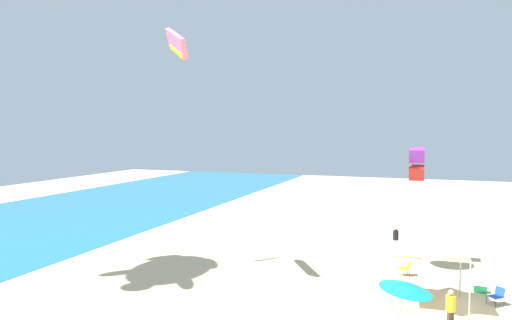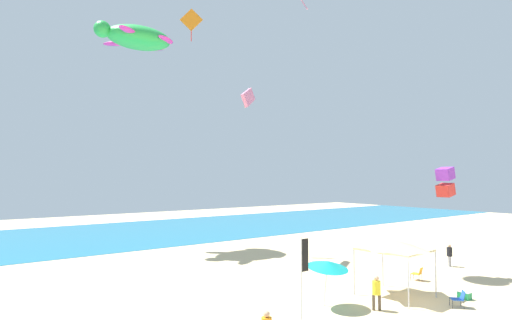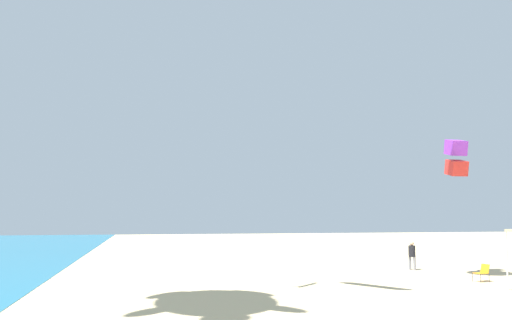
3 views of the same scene
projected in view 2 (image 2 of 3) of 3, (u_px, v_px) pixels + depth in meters
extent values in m
cube|color=#D6BC8C|center=(418.00, 305.00, 20.52)|extent=(120.00, 120.00, 0.10)
cube|color=teal|center=(153.00, 231.00, 48.35)|extent=(120.00, 23.40, 0.02)
cylinder|color=#B7B7BC|center=(408.00, 283.00, 19.82)|extent=(0.07, 0.07, 2.45)
cylinder|color=#B7B7BC|center=(436.00, 274.00, 21.66)|extent=(0.07, 0.07, 2.45)
cylinder|color=#B7B7BC|center=(354.00, 272.00, 22.25)|extent=(0.07, 0.07, 2.45)
cylinder|color=#B7B7BC|center=(383.00, 265.00, 24.08)|extent=(0.07, 0.07, 2.45)
cube|color=#D1B784|center=(394.00, 249.00, 22.01)|extent=(3.13, 3.47, 0.10)
pyramid|color=#D1B784|center=(394.00, 244.00, 22.02)|extent=(3.07, 3.40, 0.46)
cylinder|color=silver|center=(326.00, 283.00, 20.20)|extent=(0.09, 0.39, 2.27)
cone|color=teal|center=(328.00, 264.00, 20.10)|extent=(2.06, 2.08, 0.69)
cylinder|color=black|center=(450.00, 301.00, 20.33)|extent=(0.02, 0.02, 0.40)
cylinder|color=black|center=(453.00, 304.00, 19.82)|extent=(0.02, 0.02, 0.40)
cylinder|color=black|center=(461.00, 302.00, 20.23)|extent=(0.02, 0.02, 0.40)
cylinder|color=black|center=(464.00, 305.00, 19.72)|extent=(0.02, 0.02, 0.40)
cube|color=blue|center=(457.00, 299.00, 20.03)|extent=(0.73, 0.73, 0.03)
cube|color=blue|center=(463.00, 295.00, 19.99)|extent=(0.45, 0.43, 0.41)
cylinder|color=black|center=(413.00, 276.00, 25.67)|extent=(0.02, 0.02, 0.40)
cylinder|color=black|center=(411.00, 277.00, 25.28)|extent=(0.02, 0.02, 0.40)
cylinder|color=black|center=(422.00, 277.00, 25.34)|extent=(0.02, 0.02, 0.40)
cylinder|color=black|center=(419.00, 278.00, 24.94)|extent=(0.02, 0.02, 0.40)
cube|color=orange|center=(416.00, 274.00, 25.32)|extent=(0.63, 0.63, 0.03)
cube|color=orange|center=(421.00, 271.00, 25.14)|extent=(0.51, 0.24, 0.41)
cube|color=#1E8C4C|center=(464.00, 296.00, 21.39)|extent=(0.43, 0.62, 0.36)
cube|color=white|center=(464.00, 292.00, 21.40)|extent=(0.44, 0.64, 0.04)
cylinder|color=silver|center=(301.00, 303.00, 13.59)|extent=(0.06, 0.06, 4.43)
cube|color=black|center=(305.00, 255.00, 13.76)|extent=(0.30, 0.02, 1.10)
cylinder|color=brown|center=(374.00, 302.00, 19.58)|extent=(0.15, 0.15, 0.75)
cylinder|color=brown|center=(380.00, 302.00, 19.60)|extent=(0.15, 0.15, 0.75)
cylinder|color=yellow|center=(376.00, 288.00, 19.62)|extent=(0.39, 0.39, 0.65)
sphere|color=tan|center=(376.00, 278.00, 19.64)|extent=(0.24, 0.24, 0.24)
sphere|color=tan|center=(267.00, 314.00, 14.62)|extent=(0.24, 0.24, 0.24)
cylinder|color=slate|center=(450.00, 262.00, 29.09)|extent=(0.14, 0.14, 0.73)
cylinder|color=slate|center=(449.00, 261.00, 29.36)|extent=(0.14, 0.14, 0.73)
cylinder|color=black|center=(449.00, 252.00, 29.25)|extent=(0.38, 0.38, 0.64)
sphere|color=tan|center=(449.00, 246.00, 29.27)|extent=(0.24, 0.24, 0.24)
ellipsoid|color=green|center=(139.00, 38.00, 38.50)|extent=(6.24, 5.20, 2.79)
sphere|color=green|center=(102.00, 29.00, 36.65)|extent=(1.51, 1.51, 1.51)
ellipsoid|color=#E02D9E|center=(128.00, 30.00, 35.76)|extent=(2.43, 2.17, 0.33)
ellipsoid|color=#E02D9E|center=(115.00, 44.00, 39.37)|extent=(2.36, 2.28, 0.33)
ellipsoid|color=#E02D9E|center=(166.00, 40.00, 38.22)|extent=(2.43, 2.17, 0.33)
ellipsoid|color=#E02D9E|center=(153.00, 49.00, 41.00)|extent=(2.36, 2.28, 0.33)
cube|color=orange|center=(191.00, 20.00, 37.45)|extent=(1.76, 1.32, 2.16)
cylinder|color=red|center=(191.00, 33.00, 37.39)|extent=(0.08, 0.08, 1.53)
cube|color=purple|center=(445.00, 174.00, 26.80)|extent=(1.02, 0.88, 0.94)
cube|color=red|center=(446.00, 190.00, 26.76)|extent=(1.02, 0.88, 0.94)
cylinder|color=pink|center=(302.00, 0.00, 31.20)|extent=(0.52, 0.93, 1.61)
cube|color=pink|center=(248.00, 97.00, 32.66)|extent=(3.00, 2.54, 2.22)
cube|color=yellow|center=(248.00, 103.00, 32.64)|extent=(2.13, 1.98, 1.25)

